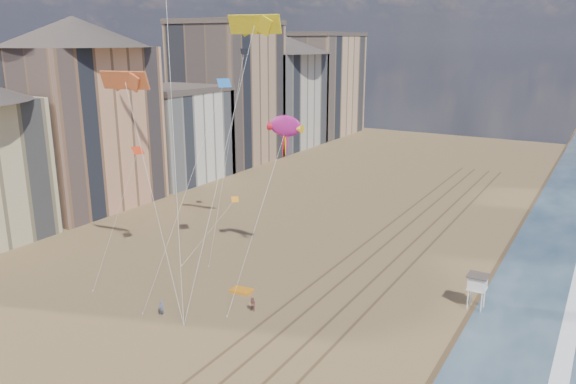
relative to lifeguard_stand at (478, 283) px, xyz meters
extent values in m
plane|color=#42301E|center=(4.05, 11.59, -2.65)|extent=(260.00, 260.00, 0.00)
cube|color=brown|center=(-16.15, 1.59, -2.64)|extent=(0.28, 120.00, 0.01)
cube|color=brown|center=(-13.75, 1.59, -2.64)|extent=(0.28, 120.00, 0.01)
cube|color=brown|center=(-10.95, 1.59, -2.64)|extent=(0.28, 120.00, 0.01)
cube|color=brown|center=(-8.75, 1.59, -2.64)|extent=(0.28, 120.00, 0.01)
cube|color=tan|center=(-60.45, 5.59, 9.35)|extent=(15.00, 20.00, 24.00)
cone|color=#473D38|center=(-60.45, 5.59, 23.55)|extent=(31.11, 31.11, 4.40)
cube|color=silver|center=(-59.95, 25.59, 5.35)|extent=(14.00, 18.00, 16.00)
cube|color=#473D38|center=(-59.95, 25.59, 13.85)|extent=(14.28, 18.36, 1.00)
cube|color=tan|center=(-60.95, 43.59, 11.35)|extent=(16.00, 20.00, 28.00)
cube|color=#473D38|center=(-60.95, 43.59, 25.85)|extent=(16.32, 20.40, 1.00)
cube|color=#BCB2A3|center=(-60.45, 63.59, 8.35)|extent=(15.00, 22.00, 22.00)
cone|color=#473D38|center=(-60.45, 63.59, 21.55)|extent=(34.22, 34.22, 4.40)
cube|color=tan|center=(-60.95, 85.59, 10.35)|extent=(16.00, 24.00, 26.00)
cube|color=#473D38|center=(-60.95, 85.59, 23.85)|extent=(16.32, 24.48, 1.00)
cylinder|color=silver|center=(-0.63, -0.63, -1.70)|extent=(0.13, 0.13, 1.90)
cylinder|color=silver|center=(0.63, -0.63, -1.70)|extent=(0.13, 0.13, 1.90)
cylinder|color=silver|center=(-0.63, 0.63, -1.70)|extent=(0.13, 0.13, 1.90)
cylinder|color=silver|center=(0.63, 0.63, -1.70)|extent=(0.13, 0.13, 1.90)
cube|color=silver|center=(0.00, 0.00, -0.59)|extent=(1.69, 1.69, 0.13)
cube|color=silver|center=(0.00, 0.00, 0.05)|extent=(1.59, 1.59, 1.16)
cube|color=#473D38|center=(0.00, 0.00, 0.74)|extent=(1.90, 1.90, 0.11)
cube|color=orange|center=(-21.57, -8.40, -2.53)|extent=(2.35, 1.66, 0.25)
ellipsoid|color=#9F1873|center=(-20.40, -1.49, 13.68)|extent=(4.12, 0.77, 2.45)
cone|color=red|center=(-21.87, -1.49, 13.49)|extent=(1.10, 0.92, 0.92)
cone|color=gold|center=(-18.93, -1.49, 13.49)|extent=(1.10, 0.92, 0.92)
cylinder|color=silver|center=(-20.00, -7.54, 5.05)|extent=(0.03, 0.03, 19.61)
imported|color=slate|center=(-25.05, -16.45, -1.89)|extent=(0.66, 0.58, 1.52)
imported|color=brown|center=(-18.14, -11.47, -1.93)|extent=(0.75, 0.61, 1.44)
cube|color=gold|center=(-24.98, -0.12, 23.95)|extent=(5.90, 1.92, 2.00)
cube|color=#CB5A2D|center=(-32.68, -11.64, 18.56)|extent=(5.32, 1.75, 1.81)
plane|color=blue|center=(-24.82, -6.00, 18.23)|extent=(2.24, 2.25, 0.78)
plane|color=orange|center=(-30.39, 3.01, 3.15)|extent=(1.58, 1.56, 0.48)
plane|color=red|center=(-34.63, -8.65, 10.88)|extent=(1.78, 1.85, 0.64)
plane|color=black|center=(-28.75, 3.29, 21.09)|extent=(1.38, 1.37, 0.62)
camera|label=1|loc=(9.32, -51.69, 22.36)|focal=35.00mm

